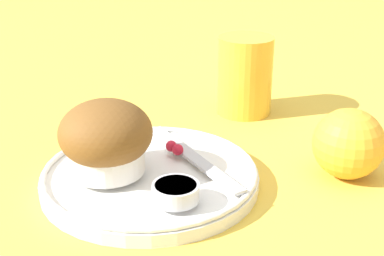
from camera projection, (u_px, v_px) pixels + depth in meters
The scene contains 8 objects.
ground_plane at pixel (150, 178), 0.60m from camera, with size 3.00×3.00×0.00m, color gold.
plate at pixel (150, 176), 0.58m from camera, with size 0.24×0.24×0.02m.
muffin at pixel (106, 139), 0.56m from camera, with size 0.10×0.10×0.08m.
cream_ramekin at pixel (176, 191), 0.51m from camera, with size 0.05×0.05×0.02m.
berry_pair at pixel (174, 148), 0.61m from camera, with size 0.03×0.01×0.01m.
butter_knife at pixel (193, 157), 0.60m from camera, with size 0.19×0.04×0.00m.
orange_fruit at pixel (348, 144), 0.59m from camera, with size 0.08×0.08×0.08m.
juice_glass at pixel (245, 75), 0.76m from camera, with size 0.08×0.08×0.11m.
Camera 1 is at (0.44, -0.29, 0.29)m, focal length 50.00 mm.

